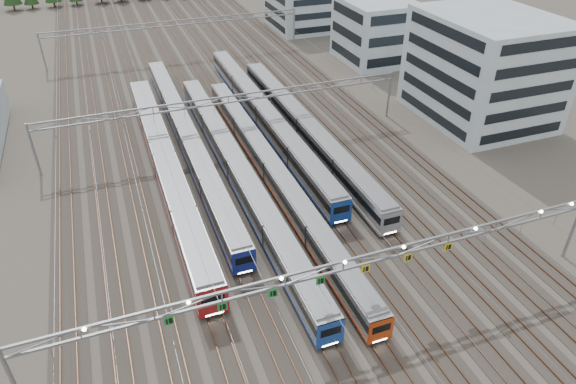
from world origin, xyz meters
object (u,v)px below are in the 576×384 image
object	(u,v)px
gantry_far	(176,27)
gantry_mid	(229,105)
train_c	(237,170)
depot_bldg_mid	(376,31)
gantry_near	(343,268)
depot_bldg_north	(315,0)
train_a	(165,164)
train_e	(264,115)
depot_bldg_south	(484,68)
train_d	(273,171)
train_f	(305,128)
train_b	(187,136)

from	to	relation	value
gantry_far	gantry_mid	bearing A→B (deg)	-90.00
train_c	gantry_mid	size ratio (longest dim) A/B	1.10
gantry_mid	depot_bldg_mid	distance (m)	48.18
gantry_near	depot_bldg_north	size ratio (longest dim) A/B	2.56
train_a	train_c	distance (m)	10.04
depot_bldg_north	depot_bldg_mid	bearing A→B (deg)	-86.39
train_e	gantry_near	distance (m)	44.45
gantry_far	depot_bldg_south	bearing A→B (deg)	-49.94
train_a	train_c	xyz separation A→B (m)	(9.00, -4.45, -0.24)
train_a	train_d	xyz separation A→B (m)	(13.50, -6.37, -0.36)
train_a	train_f	xyz separation A→B (m)	(22.50, 3.98, -0.15)
train_a	depot_bldg_south	distance (m)	53.97
depot_bldg_south	depot_bldg_mid	bearing A→B (deg)	94.20
train_a	gantry_mid	size ratio (longest dim) A/B	1.00
depot_bldg_north	gantry_mid	bearing A→B (deg)	-124.03
train_a	depot_bldg_mid	bearing A→B (deg)	33.81
gantry_far	train_c	bearing A→B (deg)	-92.27
train_a	depot_bldg_north	distance (m)	80.70
train_e	train_a	bearing A→B (deg)	-148.91
gantry_near	train_d	bearing A→B (deg)	85.03
train_c	train_e	xyz separation A→B (m)	(9.00, 15.31, 0.08)
train_b	train_c	size ratio (longest dim) A/B	1.01
train_c	gantry_near	xyz separation A→B (m)	(2.20, -28.34, 5.05)
train_c	train_f	bearing A→B (deg)	31.99
gantry_far	depot_bldg_north	world-z (taller)	depot_bldg_north
depot_bldg_mid	depot_bldg_south	bearing A→B (deg)	-85.80
gantry_mid	gantry_far	xyz separation A→B (m)	(0.00, 45.00, 0.00)
train_f	depot_bldg_north	world-z (taller)	depot_bldg_north
train_c	depot_bldg_mid	xyz separation A→B (m)	(42.19, 38.73, 4.39)
depot_bldg_mid	train_e	bearing A→B (deg)	-144.79
train_d	gantry_mid	distance (m)	14.58
train_a	train_f	size ratio (longest dim) A/B	1.05
train_e	train_c	bearing A→B (deg)	-120.45
train_c	gantry_far	bearing A→B (deg)	87.73
train_f	gantry_far	world-z (taller)	gantry_far
train_c	gantry_far	xyz separation A→B (m)	(2.25, 56.78, 4.35)
gantry_near	gantry_mid	distance (m)	40.12
train_c	gantry_near	world-z (taller)	gantry_near
depot_bldg_mid	depot_bldg_north	size ratio (longest dim) A/B	0.73
train_b	train_e	bearing A→B (deg)	12.06
gantry_near	depot_bldg_mid	size ratio (longest dim) A/B	3.52
train_b	gantry_mid	distance (m)	8.08
gantry_near	gantry_mid	size ratio (longest dim) A/B	1.00
train_e	depot_bldg_mid	bearing A→B (deg)	35.21
train_b	train_c	xyz separation A→B (m)	(4.50, -12.42, 0.05)
train_d	depot_bldg_north	bearing A→B (deg)	62.92
train_b	depot_bldg_north	xyz separation A→B (m)	(44.83, 55.74, 4.68)
gantry_near	train_b	bearing A→B (deg)	99.34
train_a	train_d	world-z (taller)	train_a
train_b	depot_bldg_south	xyz separation A→B (m)	(49.06, -5.96, 6.64)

